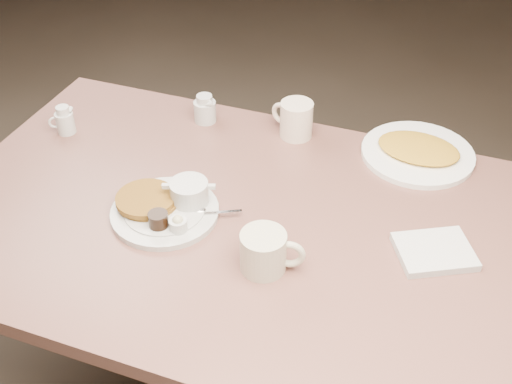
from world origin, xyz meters
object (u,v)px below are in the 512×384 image
(coffee_mug_near, at_px, (265,251))
(coffee_mug_far, at_px, (295,119))
(creamer_left, at_px, (65,121))
(creamer_right, at_px, (205,109))
(main_plate, at_px, (167,205))
(hash_plate, at_px, (418,152))
(diner_table, at_px, (253,272))

(coffee_mug_near, bearing_deg, coffee_mug_far, 100.47)
(creamer_left, bearing_deg, creamer_right, 29.28)
(main_plate, bearing_deg, hash_plate, 40.18)
(main_plate, xyz_separation_m, creamer_left, (-0.41, 0.21, 0.01))
(hash_plate, bearing_deg, creamer_left, -166.59)
(coffee_mug_far, bearing_deg, coffee_mug_near, -79.53)
(diner_table, bearing_deg, coffee_mug_near, -59.86)
(diner_table, xyz_separation_m, coffee_mug_near, (0.08, -0.13, 0.22))
(diner_table, distance_m, creamer_left, 0.67)
(main_plate, distance_m, creamer_left, 0.46)
(coffee_mug_near, distance_m, hash_plate, 0.57)
(creamer_left, xyz_separation_m, hash_plate, (0.92, 0.22, -0.02))
(main_plate, relative_size, coffee_mug_far, 2.45)
(coffee_mug_near, relative_size, creamer_right, 1.80)
(hash_plate, bearing_deg, diner_table, -128.79)
(coffee_mug_near, distance_m, creamer_right, 0.60)
(diner_table, xyz_separation_m, hash_plate, (0.31, 0.39, 0.18))
(diner_table, height_order, creamer_left, creamer_left)
(main_plate, relative_size, coffee_mug_near, 2.26)
(diner_table, height_order, coffee_mug_near, coffee_mug_near)
(coffee_mug_near, bearing_deg, main_plate, 161.98)
(coffee_mug_near, relative_size, creamer_left, 1.83)
(diner_table, relative_size, coffee_mug_near, 10.25)
(main_plate, height_order, coffee_mug_near, coffee_mug_near)
(main_plate, xyz_separation_m, creamer_right, (-0.08, 0.40, 0.01))
(creamer_left, bearing_deg, hash_plate, 13.41)
(diner_table, relative_size, hash_plate, 4.72)
(creamer_left, relative_size, hash_plate, 0.25)
(diner_table, height_order, coffee_mug_far, coffee_mug_far)
(coffee_mug_far, distance_m, hash_plate, 0.33)
(coffee_mug_far, bearing_deg, creamer_right, -176.14)
(coffee_mug_near, height_order, hash_plate, coffee_mug_near)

